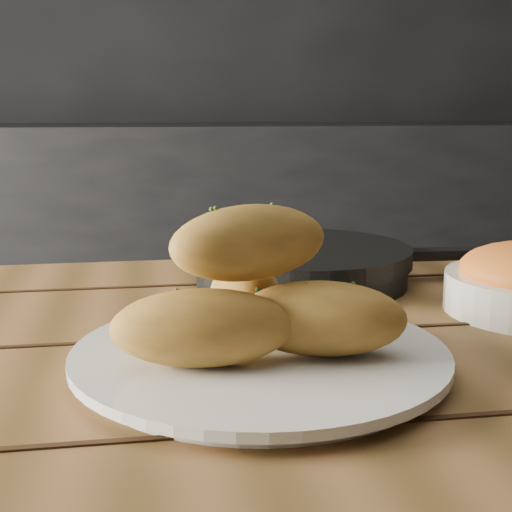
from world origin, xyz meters
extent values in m
cube|color=black|center=(0.00, 1.70, 0.45)|extent=(2.80, 0.60, 0.90)
cube|color=brown|center=(0.20, -0.24, 0.73)|extent=(1.56, 0.90, 0.04)
cylinder|color=silver|center=(0.10, -0.23, 0.76)|extent=(0.28, 0.28, 0.01)
cylinder|color=silver|center=(0.10, -0.23, 0.76)|extent=(0.30, 0.30, 0.01)
ellipsoid|color=#B47B32|center=(0.06, -0.26, 0.80)|extent=(0.14, 0.07, 0.06)
ellipsoid|color=#B47B32|center=(0.15, -0.25, 0.80)|extent=(0.14, 0.09, 0.06)
ellipsoid|color=#B47B32|center=(0.10, -0.18, 0.80)|extent=(0.07, 0.13, 0.06)
ellipsoid|color=#B47B32|center=(0.10, -0.24, 0.86)|extent=(0.15, 0.10, 0.06)
cylinder|color=black|center=(0.20, 0.05, 0.77)|extent=(0.25, 0.25, 0.03)
cylinder|color=black|center=(0.20, 0.05, 0.79)|extent=(0.26, 0.26, 0.02)
cube|color=black|center=(0.40, 0.03, 0.78)|extent=(0.14, 0.03, 0.01)
camera|label=1|loc=(0.01, -0.77, 0.96)|focal=50.00mm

